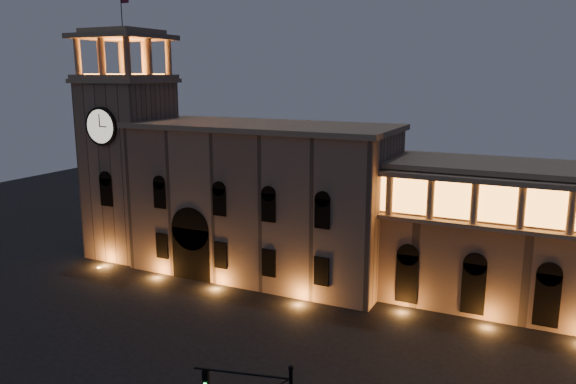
{
  "coord_description": "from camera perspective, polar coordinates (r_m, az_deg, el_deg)",
  "views": [
    {
      "loc": [
        28.19,
        -34.12,
        23.04
      ],
      "look_at": [
        4.21,
        16.0,
        11.36
      ],
      "focal_mm": 35.0,
      "sensor_mm": 36.0,
      "label": 1
    }
  ],
  "objects": [
    {
      "name": "government_building",
      "position": [
        65.27,
        -2.73,
        -0.77
      ],
      "size": [
        30.8,
        12.8,
        17.6
      ],
      "color": "#866C58",
      "rests_on": "ground"
    },
    {
      "name": "ground",
      "position": [
        49.89,
        -12.89,
        -15.95
      ],
      "size": [
        160.0,
        160.0,
        0.0
      ],
      "primitive_type": "plane",
      "color": "black",
      "rests_on": "ground"
    },
    {
      "name": "clock_tower",
      "position": [
        74.28,
        -15.76,
        3.27
      ],
      "size": [
        9.8,
        9.8,
        32.4
      ],
      "color": "#866C58",
      "rests_on": "ground"
    }
  ]
}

